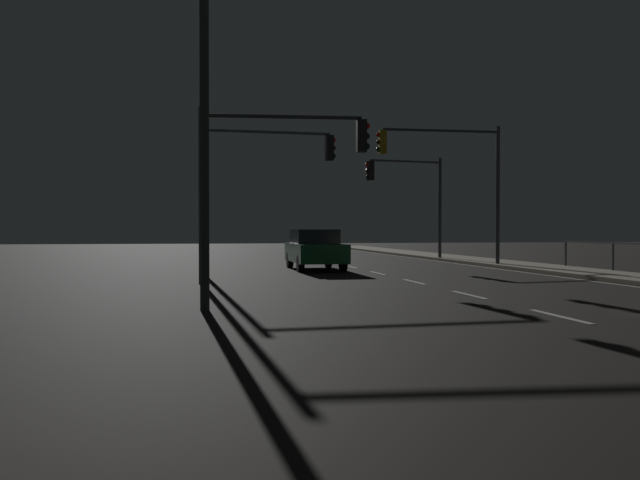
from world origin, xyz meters
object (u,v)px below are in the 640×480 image
object	(u,v)px
traffic_light_far_left	(262,167)
traffic_light_far_right	(408,186)
car_oncoming	(315,249)
traffic_light_mid_left	(279,158)
street_lamp_across_street	(224,77)
traffic_light_near_right	(447,164)

from	to	relation	value
traffic_light_far_left	traffic_light_far_right	bearing A→B (deg)	42.68
traffic_light_far_right	traffic_light_far_left	bearing A→B (deg)	-137.32
traffic_light_far_left	car_oncoming	bearing A→B (deg)	24.17
traffic_light_far_right	traffic_light_mid_left	bearing A→B (deg)	-122.34
traffic_light_mid_left	street_lamp_across_street	size ratio (longest dim) A/B	0.68
traffic_light_far_right	traffic_light_mid_left	world-z (taller)	traffic_light_far_right
car_oncoming	traffic_light_far_left	distance (m)	3.87
car_oncoming	traffic_light_near_right	bearing A→B (deg)	4.78
traffic_light_far_left	street_lamp_across_street	world-z (taller)	street_lamp_across_street
street_lamp_across_street	traffic_light_mid_left	bearing A→B (deg)	73.33
traffic_light_near_right	traffic_light_mid_left	xyz separation A→B (m)	(-7.82, -6.81, -0.61)
traffic_light_far_left	traffic_light_mid_left	distance (m)	5.38
car_oncoming	traffic_light_near_right	xyz separation A→B (m)	(5.61, 0.47, 3.43)
car_oncoming	traffic_light_mid_left	bearing A→B (deg)	-109.22
car_oncoming	traffic_light_mid_left	size ratio (longest dim) A/B	0.87
car_oncoming	traffic_light_far_left	size ratio (longest dim) A/B	0.81
traffic_light_near_right	traffic_light_mid_left	size ratio (longest dim) A/B	1.13
car_oncoming	traffic_light_near_right	size ratio (longest dim) A/B	0.77
traffic_light_far_left	traffic_light_mid_left	xyz separation A→B (m)	(-0.05, -5.37, -0.24)
traffic_light_far_right	traffic_light_near_right	distance (m)	6.03
traffic_light_far_left	traffic_light_mid_left	size ratio (longest dim) A/B	1.07
traffic_light_far_right	traffic_light_mid_left	xyz separation A→B (m)	(-8.11, -12.81, -0.12)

